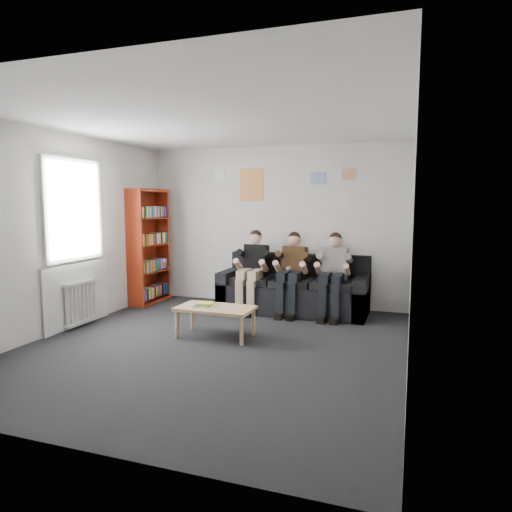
{
  "coord_description": "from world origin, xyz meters",
  "views": [
    {
      "loc": [
        2.25,
        -4.99,
        1.76
      ],
      "look_at": [
        0.09,
        1.3,
        0.97
      ],
      "focal_mm": 32.0,
      "sensor_mm": 36.0,
      "label": 1
    }
  ],
  "objects_px": {
    "sofa": "(294,291)",
    "coffee_table": "(215,311)",
    "person_middle": "(291,273)",
    "bookshelf": "(150,246)",
    "person_left": "(252,270)",
    "person_right": "(333,275)"
  },
  "relations": [
    {
      "from": "bookshelf",
      "to": "coffee_table",
      "type": "xyz_separation_m",
      "value": [
        1.93,
        -1.53,
        -0.64
      ]
    },
    {
      "from": "person_left",
      "to": "person_middle",
      "type": "bearing_deg",
      "value": -0.11
    },
    {
      "from": "bookshelf",
      "to": "coffee_table",
      "type": "bearing_deg",
      "value": -35.17
    },
    {
      "from": "person_left",
      "to": "person_middle",
      "type": "distance_m",
      "value": 0.65
    },
    {
      "from": "bookshelf",
      "to": "person_left",
      "type": "xyz_separation_m",
      "value": [
        1.9,
        -0.02,
        -0.33
      ]
    },
    {
      "from": "person_middle",
      "to": "bookshelf",
      "type": "bearing_deg",
      "value": -175.72
    },
    {
      "from": "bookshelf",
      "to": "person_left",
      "type": "height_order",
      "value": "bookshelf"
    },
    {
      "from": "sofa",
      "to": "person_middle",
      "type": "bearing_deg",
      "value": -90.0
    },
    {
      "from": "bookshelf",
      "to": "coffee_table",
      "type": "height_order",
      "value": "bookshelf"
    },
    {
      "from": "bookshelf",
      "to": "person_left",
      "type": "bearing_deg",
      "value": 2.59
    },
    {
      "from": "sofa",
      "to": "person_middle",
      "type": "xyz_separation_m",
      "value": [
        -0.0,
        -0.2,
        0.33
      ]
    },
    {
      "from": "sofa",
      "to": "person_left",
      "type": "xyz_separation_m",
      "value": [
        -0.65,
        -0.2,
        0.34
      ]
    },
    {
      "from": "person_right",
      "to": "person_left",
      "type": "bearing_deg",
      "value": -178.77
    },
    {
      "from": "sofa",
      "to": "coffee_table",
      "type": "height_order",
      "value": "sofa"
    },
    {
      "from": "coffee_table",
      "to": "person_middle",
      "type": "bearing_deg",
      "value": 67.46
    },
    {
      "from": "person_middle",
      "to": "person_right",
      "type": "height_order",
      "value": "person_right"
    },
    {
      "from": "bookshelf",
      "to": "person_right",
      "type": "xyz_separation_m",
      "value": [
        3.2,
        -0.02,
        -0.33
      ]
    },
    {
      "from": "bookshelf",
      "to": "person_middle",
      "type": "xyz_separation_m",
      "value": [
        2.55,
        -0.02,
        -0.33
      ]
    },
    {
      "from": "sofa",
      "to": "coffee_table",
      "type": "distance_m",
      "value": 1.82
    },
    {
      "from": "person_left",
      "to": "person_middle",
      "type": "xyz_separation_m",
      "value": [
        0.65,
        0.0,
        -0.01
      ]
    },
    {
      "from": "sofa",
      "to": "bookshelf",
      "type": "xyz_separation_m",
      "value": [
        -2.55,
        -0.18,
        0.67
      ]
    },
    {
      "from": "coffee_table",
      "to": "bookshelf",
      "type": "bearing_deg",
      "value": 141.55
    }
  ]
}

